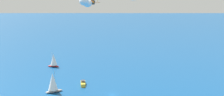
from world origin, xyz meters
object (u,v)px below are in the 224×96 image
sailboat_far_port (53,83)px  biplane_lead (92,2)px  sailboat_trailing (54,60)px  motorboat_far_stbd (83,84)px

sailboat_far_port → biplane_lead: bearing=29.4°
sailboat_trailing → motorboat_far_stbd: bearing=-21.7°
sailboat_far_port → sailboat_trailing: size_ratio=1.06×
motorboat_far_stbd → biplane_lead: 46.01m
biplane_lead → sailboat_far_port: bearing=-150.6°
motorboat_far_stbd → sailboat_trailing: (-42.62, 16.95, 4.01)m
motorboat_far_stbd → biplane_lead: biplane_lead is taller
sailboat_far_port → motorboat_far_stbd: sailboat_far_port is taller
sailboat_far_port → biplane_lead: size_ratio=1.61×
sailboat_far_port → sailboat_trailing: 51.35m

